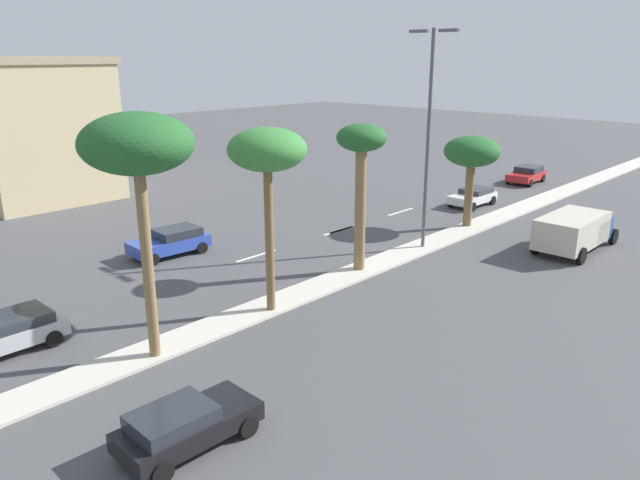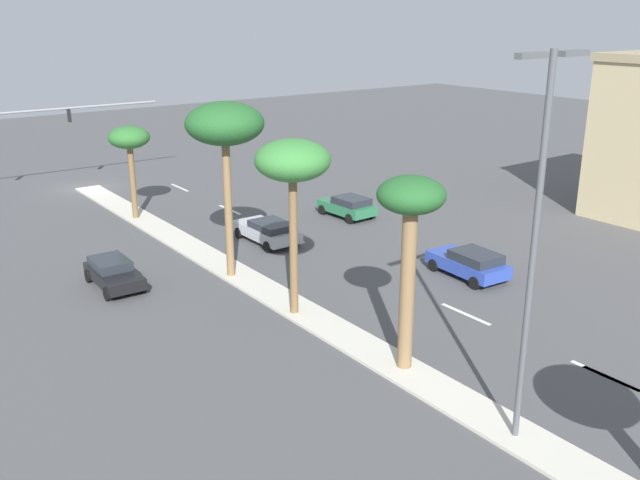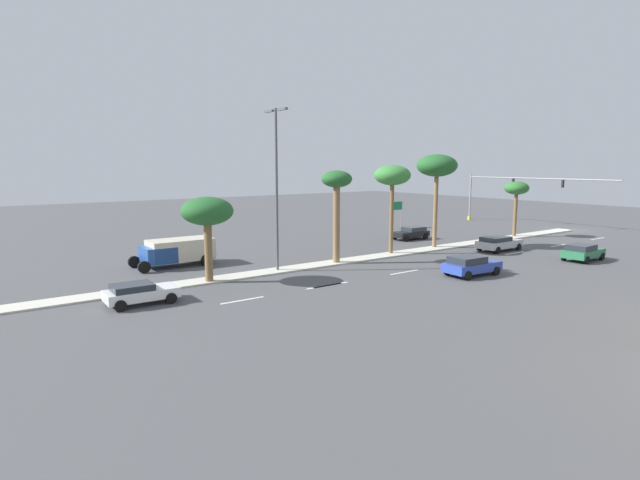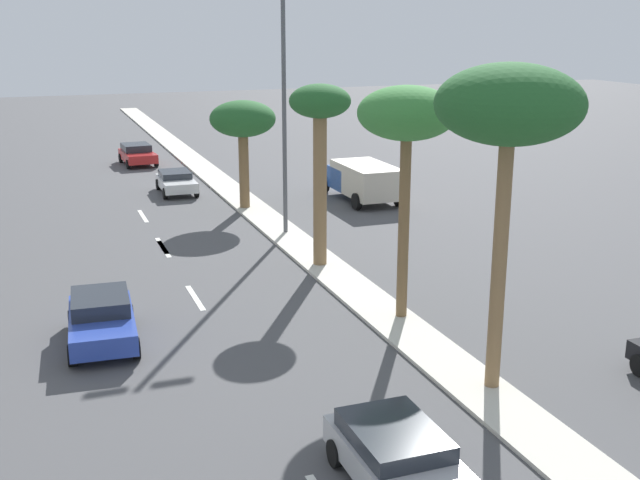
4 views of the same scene
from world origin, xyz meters
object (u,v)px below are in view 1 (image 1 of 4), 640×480
object	(u,v)px
palm_tree_far	(137,148)
sedan_silver_far	(1,333)
palm_tree_leading	(361,152)
palm_tree_center	(472,153)
sedan_white_trailing	(473,196)
commercial_building	(32,129)
palm_tree_rear	(267,154)
sedan_blue_front	(171,241)
sedan_red_left	(527,174)
sedan_black_outboard	(185,425)
box_truck	(575,230)
street_lamp_right	(429,126)

from	to	relation	value
palm_tree_far	sedan_silver_far	bearing A→B (deg)	-141.24
palm_tree_leading	palm_tree_center	size ratio (longest dim) A/B	1.29
palm_tree_center	sedan_white_trailing	distance (m)	7.22
commercial_building	palm_tree_rear	xyz separation A→B (m)	(28.96, -2.50, 1.56)
palm_tree_leading	palm_tree_center	distance (m)	11.03
sedan_blue_front	sedan_white_trailing	bearing A→B (deg)	73.78
sedan_red_left	sedan_black_outboard	distance (m)	42.21
sedan_silver_far	box_truck	bearing A→B (deg)	68.46
palm_tree_center	sedan_red_left	size ratio (longest dim) A/B	1.36
street_lamp_right	sedan_black_outboard	world-z (taller)	street_lamp_right
sedan_blue_front	box_truck	world-z (taller)	box_truck
sedan_black_outboard	palm_tree_rear	bearing A→B (deg)	123.24
palm_tree_leading	box_truck	bearing A→B (deg)	58.83
sedan_blue_front	sedan_black_outboard	distance (m)	17.55
commercial_building	street_lamp_right	xyz separation A→B (m)	(28.66, 9.31, 1.64)
palm_tree_rear	sedan_silver_far	distance (m)	11.89
sedan_white_trailing	sedan_red_left	bearing A→B (deg)	94.52
palm_tree_rear	palm_tree_leading	bearing A→B (deg)	94.72
palm_tree_far	sedan_black_outboard	distance (m)	8.91
commercial_building	palm_tree_center	world-z (taller)	commercial_building
palm_tree_far	sedan_red_left	distance (m)	39.69
street_lamp_right	sedan_red_left	world-z (taller)	street_lamp_right
palm_tree_far	palm_tree_center	size ratio (longest dim) A/B	1.53
commercial_building	sedan_black_outboard	distance (m)	35.98
box_truck	sedan_white_trailing	bearing A→B (deg)	149.64
palm_tree_center	sedan_blue_front	world-z (taller)	palm_tree_center
palm_tree_rear	palm_tree_center	bearing A→B (deg)	92.53
sedan_silver_far	sedan_blue_front	bearing A→B (deg)	115.90
palm_tree_center	sedan_silver_far	distance (m)	27.20
sedan_white_trailing	sedan_silver_far	distance (m)	32.06
commercial_building	palm_tree_leading	bearing A→B (deg)	7.98
palm_tree_far	palm_tree_center	distance (m)	23.26
palm_tree_far	box_truck	size ratio (longest dim) A/B	1.41
sedan_white_trailing	sedan_blue_front	world-z (taller)	sedan_blue_front
palm_tree_rear	sedan_red_left	world-z (taller)	palm_tree_rear
street_lamp_right	palm_tree_leading	bearing A→B (deg)	-92.54
palm_tree_rear	palm_tree_leading	world-z (taller)	palm_tree_rear
sedan_red_left	palm_tree_rear	bearing A→B (deg)	-82.70
palm_tree_far	street_lamp_right	xyz separation A→B (m)	(-0.30, 17.45, -0.75)
sedan_black_outboard	palm_tree_leading	bearing A→B (deg)	111.68
box_truck	palm_tree_far	bearing A→B (deg)	-104.67
palm_tree_far	commercial_building	bearing A→B (deg)	164.29
street_lamp_right	sedan_black_outboard	size ratio (longest dim) A/B	2.89
sedan_white_trailing	sedan_silver_far	world-z (taller)	sedan_silver_far
palm_tree_far	sedan_blue_front	world-z (taller)	palm_tree_far
palm_tree_leading	street_lamp_right	size ratio (longest dim) A/B	0.62
street_lamp_right	sedan_blue_front	xyz separation A→B (m)	(-9.35, -10.36, -6.07)
sedan_blue_front	sedan_silver_far	size ratio (longest dim) A/B	0.95
palm_tree_far	sedan_blue_front	size ratio (longest dim) A/B	2.00
palm_tree_center	sedan_white_trailing	xyz separation A→B (m)	(-2.67, 5.39, -4.01)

